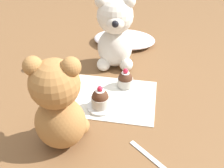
# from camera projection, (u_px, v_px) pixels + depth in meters

# --- Properties ---
(ground_plane) EXTENTS (4.00, 4.00, 0.00)m
(ground_plane) POSITION_uv_depth(u_px,v_px,m) (112.00, 98.00, 0.84)
(ground_plane) COLOR brown
(knitted_placemat) EXTENTS (0.28, 0.22, 0.01)m
(knitted_placemat) POSITION_uv_depth(u_px,v_px,m) (112.00, 97.00, 0.84)
(knitted_placemat) COLOR silver
(knitted_placemat) RESTS_ON ground_plane
(tulle_cloth) EXTENTS (0.27, 0.19, 0.04)m
(tulle_cloth) POSITION_uv_depth(u_px,v_px,m) (124.00, 39.00, 1.14)
(tulle_cloth) COLOR silver
(tulle_cloth) RESTS_ON ground_plane
(teddy_bear_cream) EXTENTS (0.14, 0.15, 0.27)m
(teddy_bear_cream) POSITION_uv_depth(u_px,v_px,m) (115.00, 33.00, 0.93)
(teddy_bear_cream) COLOR silver
(teddy_bear_cream) RESTS_ON ground_plane
(teddy_bear_tan) EXTENTS (0.14, 0.14, 0.26)m
(teddy_bear_tan) POSITION_uv_depth(u_px,v_px,m) (59.00, 105.00, 0.62)
(teddy_bear_tan) COLOR #A3703D
(teddy_bear_tan) RESTS_ON ground_plane
(cupcake_near_cream_bear) EXTENTS (0.05, 0.05, 0.07)m
(cupcake_near_cream_bear) POSITION_uv_depth(u_px,v_px,m) (125.00, 80.00, 0.87)
(cupcake_near_cream_bear) COLOR #B2ADA3
(cupcake_near_cream_bear) RESTS_ON knitted_placemat
(saucer_plate) EXTENTS (0.08, 0.08, 0.01)m
(saucer_plate) POSITION_uv_depth(u_px,v_px,m) (100.00, 106.00, 0.79)
(saucer_plate) COLOR silver
(saucer_plate) RESTS_ON knitted_placemat
(cupcake_near_tan_bear) EXTENTS (0.05, 0.05, 0.07)m
(cupcake_near_tan_bear) POSITION_uv_depth(u_px,v_px,m) (100.00, 99.00, 0.78)
(cupcake_near_tan_bear) COLOR #B2ADA3
(cupcake_near_tan_bear) RESTS_ON saucer_plate
(teaspoon) EXTENTS (0.11, 0.09, 0.01)m
(teaspoon) POSITION_uv_depth(u_px,v_px,m) (150.00, 157.00, 0.65)
(teaspoon) COLOR silver
(teaspoon) RESTS_ON ground_plane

